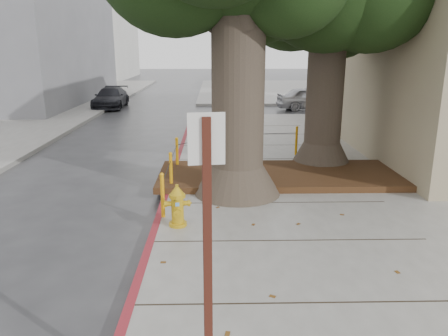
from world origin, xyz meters
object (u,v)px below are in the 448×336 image
object	(u,v)px
fire_hydrant	(177,206)
car_silver	(310,98)
car_red	(407,95)
car_dark	(111,98)
signpost	(208,265)

from	to	relation	value
fire_hydrant	car_silver	distance (m)	18.58
car_red	car_dark	bearing A→B (deg)	98.87
fire_hydrant	car_red	bearing A→B (deg)	51.54
car_red	car_dark	world-z (taller)	car_red
car_silver	fire_hydrant	bearing A→B (deg)	156.16
car_dark	fire_hydrant	bearing A→B (deg)	-74.65
fire_hydrant	car_dark	xyz separation A→B (m)	(-5.51, 18.63, 0.04)
signpost	car_red	size ratio (longest dim) A/B	0.72
fire_hydrant	car_silver	bearing A→B (deg)	65.33
car_red	fire_hydrant	bearing A→B (deg)	154.14
signpost	car_dark	bearing A→B (deg)	98.29
signpost	fire_hydrant	bearing A→B (deg)	91.48
fire_hydrant	signpost	size ratio (longest dim) A/B	0.29
car_silver	car_red	world-z (taller)	car_red
signpost	car_silver	size ratio (longest dim) A/B	0.75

